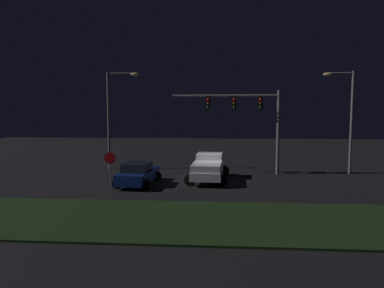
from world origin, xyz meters
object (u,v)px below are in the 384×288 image
object	(u,v)px
pickup_truck	(209,166)
street_lamp_left	(115,108)
street_lamp_right	(346,110)
traffic_signal_gantry	(246,111)
car_sedan	(138,174)
stop_sign	(110,162)

from	to	relation	value
pickup_truck	street_lamp_left	size ratio (longest dim) A/B	0.67
pickup_truck	street_lamp_right	world-z (taller)	street_lamp_right
traffic_signal_gantry	street_lamp_left	world-z (taller)	street_lamp_left
pickup_truck	traffic_signal_gantry	distance (m)	5.52
street_lamp_left	pickup_truck	bearing A→B (deg)	-27.75
pickup_truck	car_sedan	world-z (taller)	pickup_truck
pickup_truck	street_lamp_left	world-z (taller)	street_lamp_left
street_lamp_left	stop_sign	bearing A→B (deg)	-76.40
car_sedan	pickup_truck	bearing A→B (deg)	-63.03
pickup_truck	street_lamp_left	xyz separation A→B (m)	(-7.97, 4.19, 4.16)
pickup_truck	street_lamp_left	bearing A→B (deg)	65.53
car_sedan	street_lamp_right	distance (m)	16.70
car_sedan	street_lamp_left	size ratio (longest dim) A/B	0.55
car_sedan	traffic_signal_gantry	distance (m)	9.74
stop_sign	traffic_signal_gantry	bearing A→B (deg)	29.36
street_lamp_left	stop_sign	world-z (taller)	street_lamp_left
street_lamp_right	stop_sign	bearing A→B (deg)	-160.70
traffic_signal_gantry	stop_sign	world-z (taller)	traffic_signal_gantry
street_lamp_right	car_sedan	bearing A→B (deg)	-160.55
pickup_truck	car_sedan	xyz separation A→B (m)	(-4.66, -1.95, -0.26)
car_sedan	street_lamp_left	xyz separation A→B (m)	(-3.31, 6.14, 4.42)
car_sedan	stop_sign	xyz separation A→B (m)	(-1.70, -0.55, 0.82)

